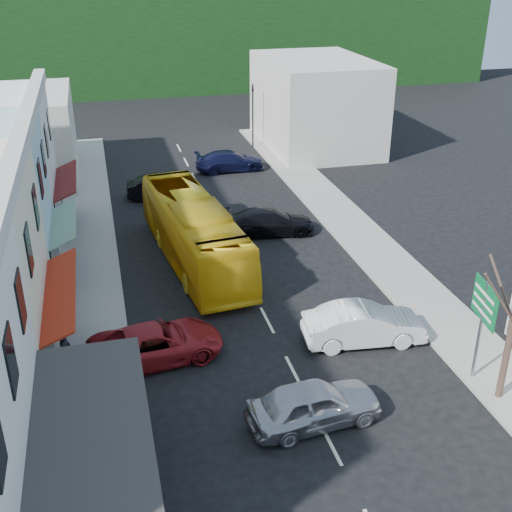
{
  "coord_description": "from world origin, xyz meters",
  "views": [
    {
      "loc": [
        -6.38,
        -19.35,
        14.7
      ],
      "look_at": [
        0.0,
        6.0,
        2.2
      ],
      "focal_mm": 45.0,
      "sensor_mm": 36.0,
      "label": 1
    }
  ],
  "objects_px": {
    "bus": "(194,234)",
    "car_white": "(364,327)",
    "car_silver": "(314,406)",
    "car_red": "(156,344)",
    "direction_sign": "(480,332)",
    "traffic_signal": "(253,116)",
    "pedestrian_left": "(66,354)"
  },
  "relations": [
    {
      "from": "pedestrian_left",
      "to": "direction_sign",
      "type": "distance_m",
      "value": 15.34
    },
    {
      "from": "car_red",
      "to": "traffic_signal",
      "type": "relative_size",
      "value": 0.9
    },
    {
      "from": "bus",
      "to": "car_silver",
      "type": "bearing_deg",
      "value": -88.65
    },
    {
      "from": "bus",
      "to": "traffic_signal",
      "type": "height_order",
      "value": "traffic_signal"
    },
    {
      "from": "car_red",
      "to": "bus",
      "type": "bearing_deg",
      "value": -26.45
    },
    {
      "from": "direction_sign",
      "to": "traffic_signal",
      "type": "xyz_separation_m",
      "value": [
        -0.44,
        32.79,
        0.48
      ]
    },
    {
      "from": "car_silver",
      "to": "traffic_signal",
      "type": "xyz_separation_m",
      "value": [
        6.18,
        33.66,
        1.87
      ]
    },
    {
      "from": "bus",
      "to": "car_silver",
      "type": "height_order",
      "value": "bus"
    },
    {
      "from": "car_red",
      "to": "car_silver",
      "type": "bearing_deg",
      "value": -144.48
    },
    {
      "from": "car_silver",
      "to": "car_white",
      "type": "distance_m",
      "value": 5.61
    },
    {
      "from": "bus",
      "to": "pedestrian_left",
      "type": "distance_m",
      "value": 10.78
    },
    {
      "from": "bus",
      "to": "car_white",
      "type": "distance_m",
      "value": 10.79
    },
    {
      "from": "pedestrian_left",
      "to": "bus",
      "type": "bearing_deg",
      "value": -12.99
    },
    {
      "from": "traffic_signal",
      "to": "pedestrian_left",
      "type": "bearing_deg",
      "value": 72.07
    },
    {
      "from": "pedestrian_left",
      "to": "traffic_signal",
      "type": "relative_size",
      "value": 0.33
    },
    {
      "from": "car_silver",
      "to": "traffic_signal",
      "type": "distance_m",
      "value": 34.28
    },
    {
      "from": "car_red",
      "to": "pedestrian_left",
      "type": "xyz_separation_m",
      "value": [
        -3.39,
        -0.35,
        0.3
      ]
    },
    {
      "from": "bus",
      "to": "direction_sign",
      "type": "bearing_deg",
      "value": -62.73
    },
    {
      "from": "direction_sign",
      "to": "bus",
      "type": "bearing_deg",
      "value": 132.55
    },
    {
      "from": "direction_sign",
      "to": "car_silver",
      "type": "bearing_deg",
      "value": -163.9
    },
    {
      "from": "car_silver",
      "to": "car_red",
      "type": "xyz_separation_m",
      "value": [
        -4.79,
        5.13,
        0.0
      ]
    },
    {
      "from": "bus",
      "to": "car_white",
      "type": "xyz_separation_m",
      "value": [
        5.51,
        -9.24,
        -0.85
      ]
    },
    {
      "from": "direction_sign",
      "to": "pedestrian_left",
      "type": "bearing_deg",
      "value": 173.81
    },
    {
      "from": "car_silver",
      "to": "car_white",
      "type": "bearing_deg",
      "value": -46.2
    },
    {
      "from": "car_white",
      "to": "pedestrian_left",
      "type": "distance_m",
      "value": 11.81
    },
    {
      "from": "pedestrian_left",
      "to": "traffic_signal",
      "type": "distance_m",
      "value": 32.29
    },
    {
      "from": "car_red",
      "to": "pedestrian_left",
      "type": "relative_size",
      "value": 2.71
    },
    {
      "from": "car_silver",
      "to": "car_red",
      "type": "bearing_deg",
      "value": 36.9
    },
    {
      "from": "bus",
      "to": "traffic_signal",
      "type": "distance_m",
      "value": 21.72
    },
    {
      "from": "car_silver",
      "to": "direction_sign",
      "type": "distance_m",
      "value": 6.81
    },
    {
      "from": "car_red",
      "to": "pedestrian_left",
      "type": "bearing_deg",
      "value": 88.34
    },
    {
      "from": "car_red",
      "to": "direction_sign",
      "type": "relative_size",
      "value": 1.1
    }
  ]
}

